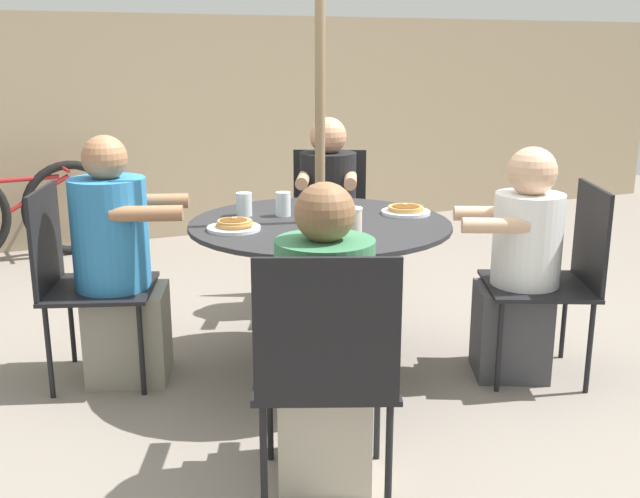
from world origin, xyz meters
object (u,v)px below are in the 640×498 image
at_px(patio_chair_west, 326,364).
at_px(pancake_plate_b, 406,210).
at_px(patio_chair_north, 559,270).
at_px(diner_east, 328,223).
at_px(patio_chair_east, 329,217).
at_px(drinking_glass_a, 244,204).
at_px(diner_south, 119,271).
at_px(diner_west, 324,348).
at_px(coffee_cup, 353,221).
at_px(patio_chair_south, 78,273).
at_px(patio_table, 320,255).
at_px(pancake_plate_a, 234,226).
at_px(bicycle, 16,212).
at_px(drinking_glass_b, 283,204).
at_px(syrup_bottle, 325,219).
at_px(diner_north, 520,272).
at_px(pancake_plate_c, 332,208).

height_order(patio_chair_west, pancake_plate_b, patio_chair_west).
distance_m(patio_chair_north, diner_east, 1.44).
relative_size(patio_chair_east, drinking_glass_a, 8.25).
xyz_separation_m(diner_south, diner_west, (0.53, -1.16, -0.03)).
bearing_deg(coffee_cup, diner_east, 71.67).
xyz_separation_m(patio_chair_south, coffee_cup, (1.09, -0.63, 0.28)).
xyz_separation_m(patio_table, diner_east, (0.40, 0.84, -0.06)).
distance_m(patio_chair_north, patio_chair_south, 2.22).
distance_m(pancake_plate_a, bicycle, 2.85).
distance_m(patio_table, patio_chair_south, 1.11).
height_order(diner_south, pancake_plate_a, diner_south).
relative_size(diner_east, drinking_glass_b, 9.89).
bearing_deg(diner_east, diner_south, 48.58).
xyz_separation_m(patio_table, drinking_glass_b, (-0.11, 0.19, 0.21)).
xyz_separation_m(diner_south, patio_chair_west, (0.46, -1.33, -0.00)).
relative_size(patio_chair_east, syrup_bottle, 5.62).
height_order(patio_table, diner_east, diner_east).
xyz_separation_m(coffee_cup, drinking_glass_b, (-0.15, 0.46, -0.00)).
distance_m(patio_chair_west, coffee_cup, 0.93).
bearing_deg(bicycle, patio_table, -71.10).
bearing_deg(pancake_plate_b, syrup_bottle, -157.12).
distance_m(patio_chair_south, pancake_plate_b, 1.57).
xyz_separation_m(pancake_plate_a, pancake_plate_b, (0.86, 0.00, -0.00)).
relative_size(pancake_plate_b, bicycle, 0.16).
relative_size(patio_chair_east, patio_chair_south, 1.00).
bearing_deg(pancake_plate_a, patio_chair_north, -18.13).
xyz_separation_m(pancake_plate_b, drinking_glass_b, (-0.56, 0.19, 0.04)).
bearing_deg(pancake_plate_a, syrup_bottle, -31.89).
distance_m(patio_chair_north, pancake_plate_b, 0.77).
bearing_deg(diner_north, patio_chair_south, 93.37).
distance_m(patio_table, pancake_plate_a, 0.45).
relative_size(diner_south, drinking_glass_b, 9.98).
xyz_separation_m(pancake_plate_a, drinking_glass_a, (0.13, 0.27, 0.04)).
xyz_separation_m(diner_west, pancake_plate_a, (-0.06, 0.86, 0.26)).
xyz_separation_m(diner_north, patio_chair_west, (-1.26, -0.64, 0.01)).
bearing_deg(syrup_bottle, pancake_plate_c, 62.12).
relative_size(patio_chair_north, drinking_glass_a, 8.25).
height_order(pancake_plate_a, pancake_plate_b, pancake_plate_a).
relative_size(patio_chair_north, patio_chair_south, 1.00).
distance_m(diner_east, drinking_glass_b, 0.87).
bearing_deg(diner_south, diner_north, 86.91).
bearing_deg(diner_west, drinking_glass_b, 99.28).
xyz_separation_m(patio_table, pancake_plate_b, (0.45, 0.00, 0.17)).
bearing_deg(diner_west, syrup_bottle, 88.43).
height_order(diner_south, syrup_bottle, diner_south).
xyz_separation_m(patio_chair_north, drinking_glass_b, (-1.12, 0.66, 0.28)).
height_order(patio_chair_east, bicycle, patio_chair_east).
relative_size(patio_chair_north, pancake_plate_a, 3.88).
relative_size(coffee_cup, bicycle, 0.08).
bearing_deg(drinking_glass_b, diner_north, -31.28).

